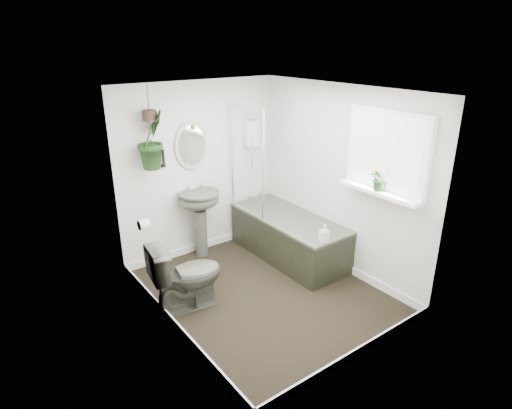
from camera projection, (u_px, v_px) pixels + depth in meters
floor at (264, 292)px, 5.02m from camera, size 2.30×2.80×0.02m
ceiling at (265, 89)px, 4.17m from camera, size 2.30×2.80×0.02m
wall_back at (200, 170)px, 5.66m from camera, size 2.30×0.02×2.30m
wall_front at (367, 248)px, 3.54m from camera, size 2.30×0.02×2.30m
wall_left at (165, 226)px, 3.96m from camera, size 0.02×2.80×2.30m
wall_right at (339, 180)px, 5.24m from camera, size 0.02×2.80×2.30m
skirting at (264, 288)px, 5.00m from camera, size 2.30×2.80×0.10m
bathtub at (289, 237)px, 5.73m from camera, size 0.72×1.72×0.58m
bath_screen at (247, 161)px, 5.55m from camera, size 0.04×0.72×1.40m
shower_box at (252, 133)px, 5.90m from camera, size 0.20×0.10×0.35m
oval_mirror at (192, 146)px, 5.43m from camera, size 0.46×0.03×0.62m
wall_sconce at (163, 158)px, 5.24m from camera, size 0.04×0.04×0.22m
toilet_roll_holder at (144, 224)px, 4.61m from camera, size 0.11×0.11×0.11m
window_recess at (387, 153)px, 4.49m from camera, size 0.08×1.00×0.90m
window_sill at (379, 192)px, 4.60m from camera, size 0.18×1.00×0.04m
window_blinds at (385, 153)px, 4.46m from camera, size 0.01×0.86×0.76m
toilet at (186, 275)px, 4.60m from camera, size 0.82×0.54×0.78m
pedestal_sink at (200, 224)px, 5.71m from camera, size 0.55×0.47×0.92m
sill_plant at (380, 179)px, 4.55m from camera, size 0.25×0.22×0.26m
hanging_plant at (151, 140)px, 4.96m from camera, size 0.48×0.47×0.68m
soap_bottle at (324, 233)px, 4.90m from camera, size 0.12×0.12×0.21m
hanging_pot at (149, 115)px, 4.86m from camera, size 0.16×0.16×0.12m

